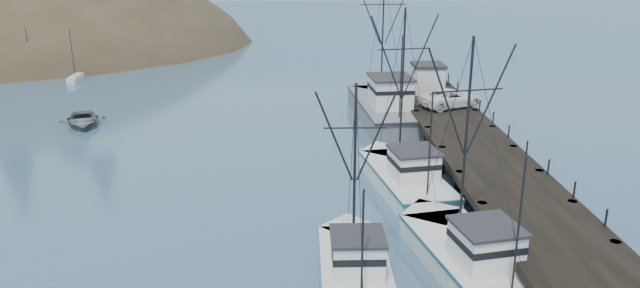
# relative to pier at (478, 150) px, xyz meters

# --- Properties ---
(pier) EXTENTS (6.00, 44.00, 2.00)m
(pier) POSITION_rel_pier_xyz_m (0.00, 0.00, 0.00)
(pier) COLOR black
(pier) RESTS_ON ground
(moored_sailboats) EXTENTS (22.77, 14.45, 6.35)m
(moored_sailboats) POSITION_rel_pier_xyz_m (-47.52, 37.75, -1.36)
(moored_sailboats) COLOR silver
(moored_sailboats) RESTS_ON ground
(trawler_near) EXTENTS (5.91, 12.23, 12.18)m
(trawler_near) POSITION_rel_pier_xyz_m (-4.41, -13.93, -0.87)
(trawler_near) COLOR silver
(trawler_near) RESTS_ON ground
(trawler_mid) EXTENTS (3.53, 10.11, 10.22)m
(trawler_mid) POSITION_rel_pier_xyz_m (-10.30, -14.96, -0.87)
(trawler_mid) COLOR silver
(trawler_mid) RESTS_ON ground
(trawler_far) EXTENTS (5.57, 12.31, 12.37)m
(trawler_far) POSITION_rel_pier_xyz_m (-5.75, -2.66, -0.87)
(trawler_far) COLOR silver
(trawler_far) RESTS_ON ground
(work_vessel) EXTENTS (5.99, 16.63, 13.73)m
(work_vessel) POSITION_rel_pier_xyz_m (-4.76, 14.36, -0.46)
(work_vessel) COLOR slate
(work_vessel) RESTS_ON ground
(pier_shed) EXTENTS (3.00, 3.20, 2.80)m
(pier_shed) POSITION_rel_pier_xyz_m (-0.22, 16.91, 1.73)
(pier_shed) COLOR silver
(pier_shed) RESTS_ON pier
(pickup_truck) EXTENTS (6.41, 4.79, 1.62)m
(pickup_truck) POSITION_rel_pier_xyz_m (0.70, 11.17, 1.12)
(pickup_truck) COLOR white
(pickup_truck) RESTS_ON pier
(motorboat) EXTENTS (5.84, 6.90, 1.22)m
(motorboat) POSITION_rel_pier_xyz_m (-32.60, 13.54, -1.69)
(motorboat) COLOR #52595C
(motorboat) RESTS_ON ground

